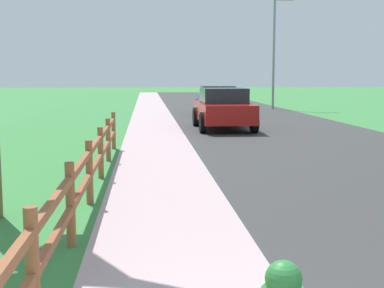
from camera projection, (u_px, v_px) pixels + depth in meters
ground_plane at (171, 114)px, 26.98m from camera, size 120.00×120.00×0.00m
road_asphalt at (232, 111)px, 29.25m from camera, size 7.00×66.00×0.01m
curb_concrete at (115, 112)px, 28.69m from camera, size 6.00×66.00×0.01m
grass_verge at (87, 112)px, 28.56m from camera, size 5.00×66.00×0.00m
rail_fence at (89, 167)px, 8.12m from camera, size 0.11×12.52×1.01m
parked_suv_red at (223, 109)px, 19.53m from camera, size 2.03×4.23×1.53m
parked_car_blue at (218, 100)px, 26.76m from camera, size 2.23×4.80×1.45m
street_lamp at (276, 43)px, 30.64m from camera, size 1.17×0.20×6.51m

